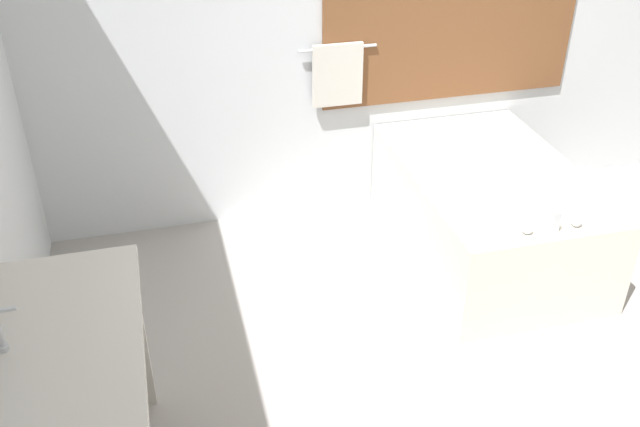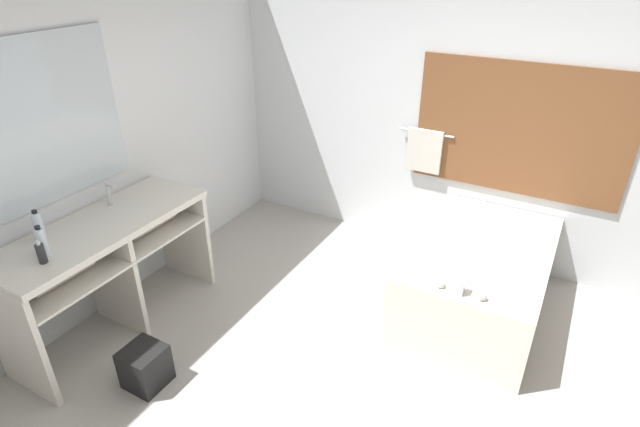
# 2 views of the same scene
# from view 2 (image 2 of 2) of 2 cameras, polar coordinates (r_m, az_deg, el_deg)

# --- Properties ---
(ground_plane) EXTENTS (16.00, 16.00, 0.00)m
(ground_plane) POSITION_cam_2_polar(r_m,az_deg,el_deg) (3.45, 2.93, -21.33)
(ground_plane) COLOR #A8A39E
(ground_plane) RESTS_ON ground
(wall_back_with_blinds) EXTENTS (7.40, 0.13, 2.70)m
(wall_back_with_blinds) POSITION_cam_2_polar(r_m,az_deg,el_deg) (4.54, 16.43, 10.81)
(wall_back_with_blinds) COLOR silver
(wall_back_with_blinds) RESTS_ON ground_plane
(wall_left_with_mirror) EXTENTS (0.08, 7.40, 2.70)m
(wall_left_with_mirror) POSITION_cam_2_polar(r_m,az_deg,el_deg) (3.97, -26.89, 6.52)
(wall_left_with_mirror) COLOR silver
(wall_left_with_mirror) RESTS_ON ground_plane
(vanity_counter) EXTENTS (0.60, 1.56, 0.91)m
(vanity_counter) POSITION_cam_2_polar(r_m,az_deg,el_deg) (3.95, -22.89, -3.99)
(vanity_counter) COLOR silver
(vanity_counter) RESTS_ON ground_plane
(sink_faucet) EXTENTS (0.09, 0.04, 0.18)m
(sink_faucet) POSITION_cam_2_polar(r_m,az_deg,el_deg) (4.03, -22.98, 2.01)
(sink_faucet) COLOR silver
(sink_faucet) RESTS_ON vanity_counter
(bathtub) EXTENTS (0.98, 1.54, 0.71)m
(bathtub) POSITION_cam_2_polar(r_m,az_deg,el_deg) (4.17, 17.67, -6.69)
(bathtub) COLOR silver
(bathtub) RESTS_ON ground_plane
(water_bottle_2) EXTENTS (0.06, 0.06, 0.21)m
(water_bottle_2) POSITION_cam_2_polar(r_m,az_deg,el_deg) (3.55, -29.20, -2.85)
(water_bottle_2) COLOR silver
(water_bottle_2) RESTS_ON vanity_counter
(water_bottle_3) EXTENTS (0.06, 0.06, 0.23)m
(water_bottle_3) POSITION_cam_2_polar(r_m,az_deg,el_deg) (3.73, -29.46, -1.30)
(water_bottle_3) COLOR silver
(water_bottle_3) RESTS_ON vanity_counter
(soap_dispenser) EXTENTS (0.05, 0.05, 0.16)m
(soap_dispenser) POSITION_cam_2_polar(r_m,az_deg,el_deg) (3.49, -29.26, -3.98)
(soap_dispenser) COLOR #28282D
(soap_dispenser) RESTS_ON vanity_counter
(waste_bin) EXTENTS (0.26, 0.26, 0.29)m
(waste_bin) POSITION_cam_2_polar(r_m,az_deg,el_deg) (3.68, -19.34, -16.17)
(waste_bin) COLOR black
(waste_bin) RESTS_ON ground_plane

